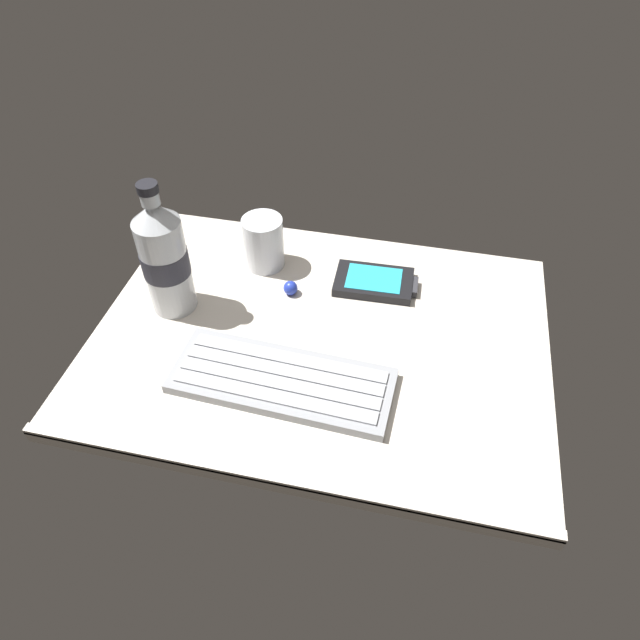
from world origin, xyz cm
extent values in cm
cube|color=beige|center=(0.00, 0.00, -1.00)|extent=(64.00, 48.00, 2.00)
cube|color=beige|center=(0.00, -23.40, 0.40)|extent=(64.00, 1.20, 0.80)
cube|color=#93969B|center=(-2.92, -9.85, 0.70)|extent=(29.49, 12.38, 1.40)
cube|color=#ADAFB5|center=(-2.76, -6.55, 1.55)|extent=(26.75, 3.28, 0.30)
cube|color=#ADAFB5|center=(-2.86, -8.75, 1.55)|extent=(26.75, 3.28, 0.30)
cube|color=#ADAFB5|center=(-2.97, -10.95, 1.55)|extent=(26.75, 3.28, 0.30)
cube|color=#ADAFB5|center=(-3.08, -13.14, 1.55)|extent=(26.75, 3.28, 0.30)
cube|color=black|center=(5.84, 12.25, 0.70)|extent=(12.24, 7.98, 1.40)
cube|color=#2DB7D1|center=(5.84, 12.25, 1.45)|extent=(8.58, 6.19, 0.10)
cube|color=#333338|center=(12.23, 12.45, 0.70)|extent=(0.92, 3.82, 1.12)
cylinder|color=silver|center=(-12.19, 13.81, 4.25)|extent=(6.40, 6.40, 8.50)
cylinder|color=red|center=(-12.19, 13.81, 3.26)|extent=(5.50, 5.50, 6.12)
cylinder|color=silver|center=(-22.67, 1.51, 7.50)|extent=(6.60, 6.60, 15.00)
cone|color=silver|center=(-22.67, 1.51, 16.40)|extent=(6.60, 6.60, 2.80)
cylinder|color=silver|center=(-22.67, 1.51, 18.70)|extent=(2.51, 2.51, 1.80)
cylinder|color=black|center=(-22.67, 1.51, 20.20)|extent=(2.77, 2.77, 1.20)
cylinder|color=#2D2D38|center=(-22.67, 1.51, 8.25)|extent=(6.73, 6.73, 3.80)
sphere|color=#2338B2|center=(-6.32, 7.69, 1.10)|extent=(2.20, 2.20, 2.20)
camera|label=1|loc=(12.23, -55.30, 59.30)|focal=32.20mm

